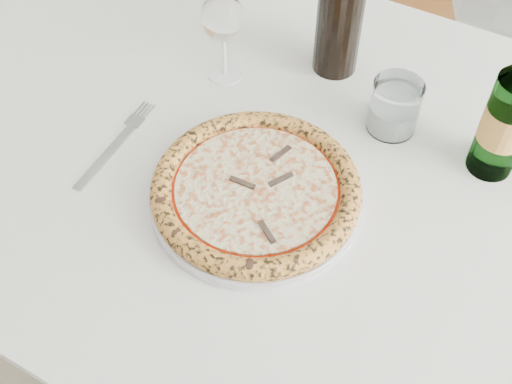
% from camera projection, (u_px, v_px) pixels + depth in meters
% --- Properties ---
extents(dining_table, '(1.67, 1.07, 0.76)m').
position_uv_depth(dining_table, '(281.00, 187.00, 1.07)').
color(dining_table, brown).
rests_on(dining_table, floor).
extents(plate, '(0.31, 0.31, 0.02)m').
position_uv_depth(plate, '(256.00, 197.00, 0.95)').
color(plate, silver).
rests_on(plate, dining_table).
extents(pizza, '(0.31, 0.31, 0.03)m').
position_uv_depth(pizza, '(256.00, 189.00, 0.93)').
color(pizza, '#E4B459').
rests_on(pizza, plate).
extents(fork, '(0.03, 0.22, 0.00)m').
position_uv_depth(fork, '(115.00, 145.00, 1.02)').
color(fork, '#AAABAB').
rests_on(fork, dining_table).
extents(wine_glass, '(0.07, 0.07, 0.16)m').
position_uv_depth(wine_glass, '(223.00, 20.00, 1.04)').
color(wine_glass, white).
rests_on(wine_glass, dining_table).
extents(tumbler, '(0.08, 0.08, 0.09)m').
position_uv_depth(tumbler, '(394.00, 109.00, 1.02)').
color(tumbler, white).
rests_on(tumbler, dining_table).
extents(beer_bottle, '(0.07, 0.07, 0.27)m').
position_uv_depth(beer_bottle, '(509.00, 116.00, 0.91)').
color(beer_bottle, '#3B6E38').
rests_on(beer_bottle, dining_table).
extents(wine_bottle, '(0.08, 0.08, 0.32)m').
position_uv_depth(wine_bottle, '(342.00, 1.00, 1.04)').
color(wine_bottle, black).
rests_on(wine_bottle, dining_table).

